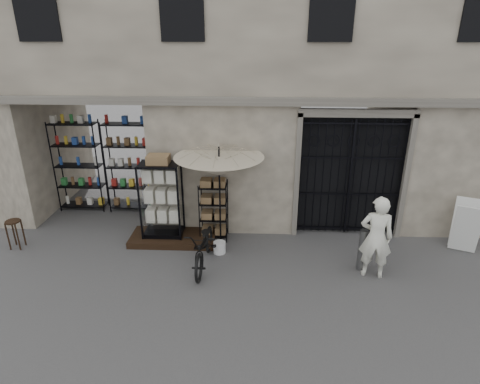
{
  "coord_description": "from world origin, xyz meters",
  "views": [
    {
      "loc": [
        -0.44,
        -6.8,
        4.7
      ],
      "look_at": [
        -0.8,
        1.4,
        1.35
      ],
      "focal_mm": 30.0,
      "sensor_mm": 36.0,
      "label": 1
    }
  ],
  "objects_px": {
    "display_cabinet": "(162,204)",
    "wooden_stool": "(15,233)",
    "market_umbrella": "(219,161)",
    "shopkeeper": "(371,275)",
    "easel_sign": "(466,226)",
    "wire_rack": "(214,212)",
    "steel_bollard": "(362,250)",
    "white_bucket": "(219,247)",
    "bicycle": "(205,265)"
  },
  "relations": [
    {
      "from": "wire_rack",
      "to": "wooden_stool",
      "type": "xyz_separation_m",
      "value": [
        -4.5,
        -0.65,
        -0.34
      ]
    },
    {
      "from": "market_umbrella",
      "to": "shopkeeper",
      "type": "xyz_separation_m",
      "value": [
        3.21,
        -1.22,
        -2.03
      ]
    },
    {
      "from": "display_cabinet",
      "to": "market_umbrella",
      "type": "relative_size",
      "value": 0.68
    },
    {
      "from": "wire_rack",
      "to": "white_bucket",
      "type": "height_order",
      "value": "wire_rack"
    },
    {
      "from": "wooden_stool",
      "to": "shopkeeper",
      "type": "relative_size",
      "value": 0.39
    },
    {
      "from": "shopkeeper",
      "to": "steel_bollard",
      "type": "bearing_deg",
      "value": -41.68
    },
    {
      "from": "shopkeeper",
      "to": "easel_sign",
      "type": "relative_size",
      "value": 1.51
    },
    {
      "from": "white_bucket",
      "to": "bicycle",
      "type": "distance_m",
      "value": 0.61
    },
    {
      "from": "display_cabinet",
      "to": "wooden_stool",
      "type": "xyz_separation_m",
      "value": [
        -3.31,
        -0.51,
        -0.59
      ]
    },
    {
      "from": "wire_rack",
      "to": "steel_bollard",
      "type": "xyz_separation_m",
      "value": [
        3.21,
        -1.21,
        -0.25
      ]
    },
    {
      "from": "steel_bollard",
      "to": "easel_sign",
      "type": "height_order",
      "value": "easel_sign"
    },
    {
      "from": "wire_rack",
      "to": "shopkeeper",
      "type": "xyz_separation_m",
      "value": [
        3.38,
        -1.43,
        -0.7
      ]
    },
    {
      "from": "wooden_stool",
      "to": "market_umbrella",
      "type": "bearing_deg",
      "value": 5.31
    },
    {
      "from": "bicycle",
      "to": "easel_sign",
      "type": "xyz_separation_m",
      "value": [
        5.78,
        0.9,
        0.6
      ]
    },
    {
      "from": "market_umbrella",
      "to": "wooden_stool",
      "type": "bearing_deg",
      "value": -174.69
    },
    {
      "from": "steel_bollard",
      "to": "white_bucket",
      "type": "bearing_deg",
      "value": 170.01
    },
    {
      "from": "display_cabinet",
      "to": "shopkeeper",
      "type": "xyz_separation_m",
      "value": [
        4.57,
        -1.3,
        -0.94
      ]
    },
    {
      "from": "white_bucket",
      "to": "easel_sign",
      "type": "height_order",
      "value": "easel_sign"
    },
    {
      "from": "shopkeeper",
      "to": "wooden_stool",
      "type": "bearing_deg",
      "value": 4.18
    },
    {
      "from": "wooden_stool",
      "to": "wire_rack",
      "type": "bearing_deg",
      "value": 8.21
    },
    {
      "from": "shopkeeper",
      "to": "display_cabinet",
      "type": "bearing_deg",
      "value": -5.97
    },
    {
      "from": "wire_rack",
      "to": "display_cabinet",
      "type": "bearing_deg",
      "value": -164.06
    },
    {
      "from": "wire_rack",
      "to": "market_umbrella",
      "type": "xyz_separation_m",
      "value": [
        0.17,
        -0.21,
        1.32
      ]
    },
    {
      "from": "market_umbrella",
      "to": "bicycle",
      "type": "distance_m",
      "value": 2.27
    },
    {
      "from": "bicycle",
      "to": "easel_sign",
      "type": "distance_m",
      "value": 5.88
    },
    {
      "from": "white_bucket",
      "to": "shopkeeper",
      "type": "relative_size",
      "value": 0.16
    },
    {
      "from": "white_bucket",
      "to": "easel_sign",
      "type": "distance_m",
      "value": 5.55
    },
    {
      "from": "display_cabinet",
      "to": "wooden_stool",
      "type": "relative_size",
      "value": 2.81
    },
    {
      "from": "steel_bollard",
      "to": "shopkeeper",
      "type": "xyz_separation_m",
      "value": [
        0.17,
        -0.22,
        -0.46
      ]
    },
    {
      "from": "display_cabinet",
      "to": "steel_bollard",
      "type": "xyz_separation_m",
      "value": [
        4.39,
        -1.08,
        -0.49
      ]
    },
    {
      "from": "wooden_stool",
      "to": "steel_bollard",
      "type": "bearing_deg",
      "value": -4.2
    },
    {
      "from": "market_umbrella",
      "to": "bicycle",
      "type": "height_order",
      "value": "market_umbrella"
    },
    {
      "from": "wooden_stool",
      "to": "bicycle",
      "type": "bearing_deg",
      "value": -7.33
    },
    {
      "from": "shopkeeper",
      "to": "market_umbrella",
      "type": "bearing_deg",
      "value": -10.93
    },
    {
      "from": "white_bucket",
      "to": "easel_sign",
      "type": "bearing_deg",
      "value": 3.81
    },
    {
      "from": "easel_sign",
      "to": "market_umbrella",
      "type": "bearing_deg",
      "value": -158.12
    },
    {
      "from": "steel_bollard",
      "to": "wooden_stool",
      "type": "bearing_deg",
      "value": 175.8
    },
    {
      "from": "easel_sign",
      "to": "display_cabinet",
      "type": "bearing_deg",
      "value": -158.55
    },
    {
      "from": "easel_sign",
      "to": "bicycle",
      "type": "bearing_deg",
      "value": -148.18
    },
    {
      "from": "display_cabinet",
      "to": "wooden_stool",
      "type": "bearing_deg",
      "value": 169.98
    },
    {
      "from": "display_cabinet",
      "to": "bicycle",
      "type": "relative_size",
      "value": 1.08
    },
    {
      "from": "bicycle",
      "to": "shopkeeper",
      "type": "distance_m",
      "value": 3.46
    },
    {
      "from": "market_umbrella",
      "to": "bicycle",
      "type": "relative_size",
      "value": 1.59
    },
    {
      "from": "market_umbrella",
      "to": "shopkeeper",
      "type": "height_order",
      "value": "market_umbrella"
    },
    {
      "from": "display_cabinet",
      "to": "wire_rack",
      "type": "bearing_deg",
      "value": -12.16
    },
    {
      "from": "wire_rack",
      "to": "bicycle",
      "type": "distance_m",
      "value": 1.41
    },
    {
      "from": "white_bucket",
      "to": "shopkeeper",
      "type": "bearing_deg",
      "value": -13.23
    },
    {
      "from": "white_bucket",
      "to": "wooden_stool",
      "type": "height_order",
      "value": "wooden_stool"
    },
    {
      "from": "market_umbrella",
      "to": "white_bucket",
      "type": "bearing_deg",
      "value": -88.19
    },
    {
      "from": "display_cabinet",
      "to": "bicycle",
      "type": "xyz_separation_m",
      "value": [
        1.11,
        -1.08,
        -0.94
      ]
    }
  ]
}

